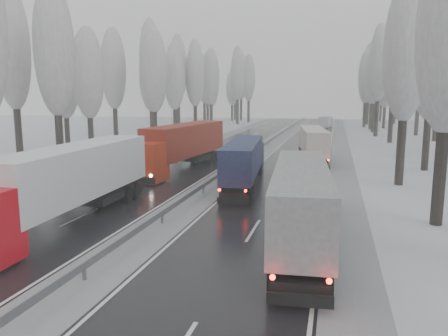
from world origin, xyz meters
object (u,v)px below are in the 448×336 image
at_px(truck_red_white, 67,180).
at_px(truck_grey_tarp, 301,196).
at_px(truck_cream_box, 312,142).
at_px(truck_blue_box, 245,159).
at_px(box_truck_distant, 326,122).
at_px(truck_red_red, 182,144).

bearing_deg(truck_red_white, truck_grey_tarp, -0.84).
bearing_deg(truck_cream_box, truck_red_white, -121.04).
height_order(truck_blue_box, truck_cream_box, truck_cream_box).
bearing_deg(truck_grey_tarp, box_truck_distant, 85.86).
distance_m(truck_blue_box, box_truck_distant, 68.71).
bearing_deg(truck_grey_tarp, truck_red_white, 176.42).
bearing_deg(box_truck_distant, truck_cream_box, -82.52).
distance_m(truck_blue_box, truck_red_red, 9.20).
bearing_deg(truck_blue_box, truck_red_white, -125.15).
relative_size(truck_grey_tarp, truck_cream_box, 1.06).
relative_size(truck_blue_box, truck_red_red, 0.82).
bearing_deg(truck_grey_tarp, truck_red_red, 120.24).
bearing_deg(truck_red_white, truck_blue_box, 58.78).
distance_m(truck_grey_tarp, truck_red_white, 12.93).
xyz_separation_m(truck_cream_box, box_truck_distant, (0.21, 53.68, -0.86)).
bearing_deg(truck_red_white, truck_red_red, 87.94).
height_order(truck_grey_tarp, truck_blue_box, truck_grey_tarp).
distance_m(truck_grey_tarp, truck_cream_box, 27.87).
bearing_deg(box_truck_distant, truck_red_white, -90.81).
height_order(truck_cream_box, truck_red_red, truck_red_red).
height_order(truck_cream_box, box_truck_distant, truck_cream_box).
bearing_deg(truck_red_white, truck_cream_box, 64.92).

